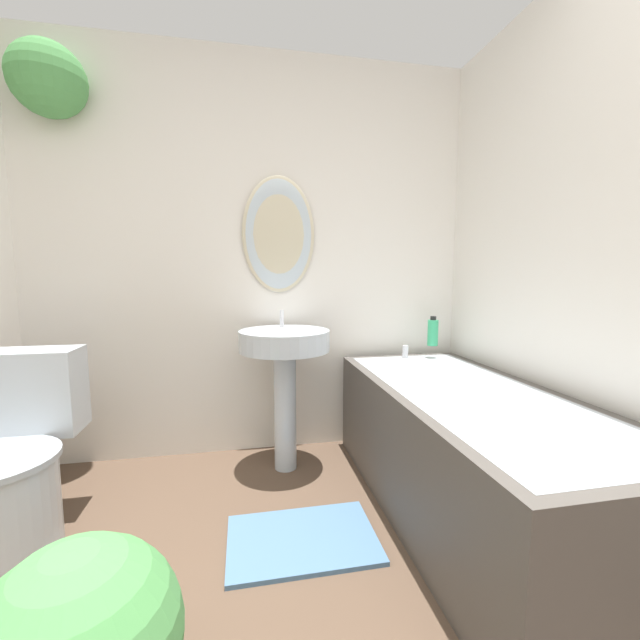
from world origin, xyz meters
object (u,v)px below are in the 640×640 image
bathtub (469,450)px  shampoo_bottle (433,332)px  pedestal_sink (285,360)px  toilet (9,469)px

bathtub → shampoo_bottle: bearing=76.6°
pedestal_sink → bathtub: 1.03m
pedestal_sink → bathtub: pedestal_sink is taller
shampoo_bottle → bathtub: bearing=-103.4°
toilet → bathtub: (1.93, -0.16, -0.02)m
toilet → shampoo_bottle: (2.10, 0.54, 0.42)m
bathtub → shampoo_bottle: (0.17, 0.70, 0.44)m
shampoo_bottle → toilet: bearing=-165.5°
pedestal_sink → shampoo_bottle: size_ratio=4.86×
pedestal_sink → bathtub: (0.78, -0.60, -0.33)m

